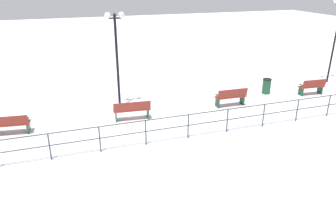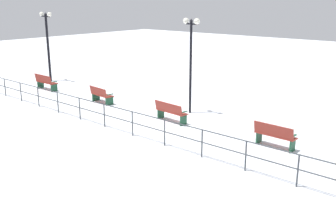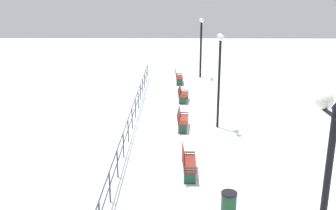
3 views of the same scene
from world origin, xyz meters
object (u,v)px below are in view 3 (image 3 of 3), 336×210
at_px(lamppost_near, 326,188).
at_px(lamppost_far, 201,39).
at_px(bench_second, 187,162).
at_px(bench_fifth, 178,77).
at_px(lamppost_middle, 220,63).
at_px(bench_fourth, 182,94).
at_px(bench_third, 182,119).
at_px(trash_bin, 229,205).

xyz_separation_m(lamppost_near, lamppost_far, (-0.00, 24.34, -0.53)).
bearing_deg(bench_second, bench_fifth, 91.89).
xyz_separation_m(lamppost_near, lamppost_middle, (0.00, 12.59, -0.34)).
relative_size(bench_second, bench_fifth, 0.93).
distance_m(bench_second, lamppost_near, 8.19).
bearing_deg(lamppost_middle, lamppost_far, 90.00).
xyz_separation_m(bench_fourth, lamppost_middle, (1.58, -4.67, 2.72)).
relative_size(bench_second, lamppost_middle, 0.35).
distance_m(bench_fourth, lamppost_far, 7.69).
distance_m(bench_fourth, lamppost_near, 17.60).
height_order(bench_second, bench_third, bench_second).
bearing_deg(bench_third, bench_fourth, 92.96).
xyz_separation_m(bench_fifth, lamppost_far, (1.75, 2.19, 2.47)).
xyz_separation_m(bench_fourth, trash_bin, (0.99, -12.56, -0.03)).
xyz_separation_m(lamppost_middle, trash_bin, (-0.59, -7.90, -2.75)).
bearing_deg(trash_bin, lamppost_far, 88.28).
bearing_deg(bench_fifth, trash_bin, -85.89).
bearing_deg(lamppost_far, bench_fifth, -128.73).
relative_size(bench_fifth, lamppost_middle, 0.37).
height_order(bench_second, bench_fourth, bench_second).
bearing_deg(bench_third, bench_fifth, 94.90).
bearing_deg(bench_fourth, trash_bin, -78.84).
height_order(bench_third, lamppost_near, lamppost_near).
distance_m(bench_fifth, lamppost_middle, 10.09).
bearing_deg(bench_second, trash_bin, -67.24).
bearing_deg(lamppost_far, bench_fourth, -102.57).
distance_m(lamppost_near, lamppost_far, 24.35).
relative_size(bench_third, trash_bin, 2.00).
bearing_deg(trash_bin, bench_second, 111.25).
relative_size(bench_fourth, bench_fifth, 0.92).
xyz_separation_m(bench_second, bench_fifth, (-0.10, 14.72, 0.00)).
bearing_deg(bench_fourth, lamppost_middle, -64.65).
bearing_deg(lamppost_middle, bench_second, -107.84).
height_order(lamppost_near, lamppost_middle, lamppost_near).
height_order(bench_third, trash_bin, bench_third).
height_order(bench_third, bench_fourth, bench_third).
height_order(bench_third, lamppost_far, lamppost_far).
distance_m(bench_third, bench_fifth, 9.81).
bearing_deg(lamppost_far, lamppost_middle, -90.00).
relative_size(bench_third, bench_fifth, 1.00).
xyz_separation_m(bench_fifth, trash_bin, (1.16, -17.46, -0.08)).
distance_m(lamppost_far, trash_bin, 19.82).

